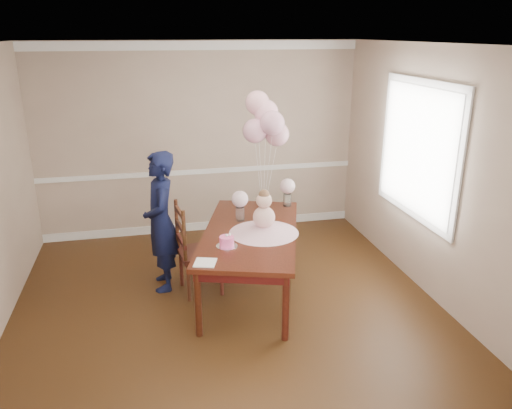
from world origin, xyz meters
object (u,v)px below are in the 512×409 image
object	(u,v)px
dining_table_top	(251,233)
dining_chair_seat	(200,253)
birthday_cake	(227,241)
woman	(161,222)

from	to	relation	value
dining_table_top	dining_chair_seat	xyz separation A→B (m)	(-0.55, 0.14, -0.25)
birthday_cake	woman	world-z (taller)	woman
dining_chair_seat	woman	size ratio (longest dim) A/B	0.29
dining_table_top	dining_chair_seat	size ratio (longest dim) A/B	4.35
birthday_cake	dining_table_top	bearing A→B (deg)	48.68
dining_table_top	birthday_cake	distance (m)	0.50
dining_table_top	woman	distance (m)	1.01
dining_chair_seat	woman	bearing A→B (deg)	146.03
dining_table_top	woman	xyz separation A→B (m)	(-0.95, 0.34, 0.08)
dining_table_top	birthday_cake	xyz separation A→B (m)	(-0.32, -0.37, 0.08)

